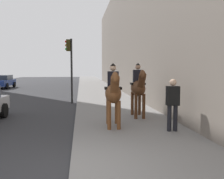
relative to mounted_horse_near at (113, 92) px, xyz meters
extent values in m
cube|color=slate|center=(-3.61, -0.59, -1.28)|extent=(120.00, 3.89, 0.12)
ellipsoid|color=brown|center=(0.08, 0.00, -0.05)|extent=(1.53, 0.65, 0.66)
cylinder|color=brown|center=(-0.38, -0.14, -0.73)|extent=(0.13, 0.13, 0.97)
cylinder|color=brown|center=(-0.36, 0.18, -0.73)|extent=(0.13, 0.13, 0.97)
cylinder|color=brown|center=(0.52, -0.19, -0.73)|extent=(0.13, 0.13, 0.97)
cylinder|color=brown|center=(0.54, 0.13, -0.73)|extent=(0.13, 0.13, 0.97)
cylinder|color=brown|center=(-0.69, 0.04, 0.30)|extent=(0.65, 0.32, 0.68)
ellipsoid|color=brown|center=(-0.90, 0.06, 0.55)|extent=(0.64, 0.26, 0.49)
cylinder|color=black|center=(0.79, -0.05, -0.15)|extent=(0.29, 0.12, 0.55)
cube|color=black|center=(0.13, -0.01, 0.13)|extent=(0.48, 0.63, 0.08)
cube|color=black|center=(0.13, -0.01, 0.45)|extent=(0.30, 0.40, 0.55)
sphere|color=#D8AD8C|center=(0.13, -0.01, 0.84)|extent=(0.22, 0.22, 0.22)
cone|color=black|center=(0.13, -0.01, 0.96)|extent=(0.21, 0.21, 0.10)
ellipsoid|color=#4C2B16|center=(1.72, -1.27, 0.00)|extent=(1.52, 0.62, 0.66)
cylinder|color=#4C2B16|center=(1.26, -1.41, -0.71)|extent=(0.13, 0.13, 1.02)
cylinder|color=#4C2B16|center=(1.27, -1.09, -0.71)|extent=(0.13, 0.13, 1.02)
cylinder|color=#4C2B16|center=(2.16, -1.45, -0.71)|extent=(0.13, 0.13, 1.02)
cylinder|color=#4C2B16|center=(2.17, -1.13, -0.71)|extent=(0.13, 0.13, 1.02)
cylinder|color=#4C2B16|center=(0.94, -1.24, 0.35)|extent=(0.64, 0.31, 0.68)
ellipsoid|color=#4C2B16|center=(0.74, -1.23, 0.60)|extent=(0.63, 0.25, 0.49)
cylinder|color=black|center=(2.43, -1.30, -0.10)|extent=(0.29, 0.11, 0.55)
cube|color=black|center=(1.77, -1.27, 0.18)|extent=(0.47, 0.62, 0.08)
cube|color=black|center=(1.77, -1.27, 0.49)|extent=(0.30, 0.39, 0.55)
sphere|color=tan|center=(1.77, -1.27, 0.89)|extent=(0.22, 0.22, 0.22)
cone|color=black|center=(1.77, -1.27, 1.01)|extent=(0.21, 0.21, 0.10)
cylinder|color=black|center=(-0.82, -1.73, -0.79)|extent=(0.14, 0.14, 0.85)
cylinder|color=black|center=(-0.83, -1.93, -0.79)|extent=(0.14, 0.14, 0.85)
cube|color=black|center=(-0.82, -1.83, -0.06)|extent=(0.28, 0.41, 0.62)
sphere|color=#D8AD8C|center=(-0.82, -1.83, 0.37)|extent=(0.22, 0.22, 0.22)
cube|color=navy|center=(19.81, 9.55, -0.72)|extent=(4.56, 1.70, 0.60)
cube|color=#262D38|center=(20.09, 9.55, -0.16)|extent=(2.24, 1.49, 0.52)
cylinder|color=black|center=(18.40, 8.71, -1.02)|extent=(0.64, 0.22, 0.64)
cylinder|color=black|center=(21.22, 8.70, -1.02)|extent=(0.64, 0.22, 0.64)
cylinder|color=black|center=(2.79, 4.48, -1.02)|extent=(0.65, 0.24, 0.64)
cylinder|color=black|center=(6.97, 1.66, 0.64)|extent=(0.12, 0.12, 3.96)
cube|color=#2D280C|center=(6.97, 1.84, 2.22)|extent=(0.20, 0.24, 0.70)
sphere|color=red|center=(6.97, 1.97, 2.44)|extent=(0.14, 0.14, 0.14)
sphere|color=orange|center=(6.97, 1.97, 2.22)|extent=(0.14, 0.14, 0.14)
sphere|color=green|center=(6.97, 1.97, 2.00)|extent=(0.14, 0.14, 0.14)
camera|label=1|loc=(-8.51, 1.12, 0.82)|focal=40.00mm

